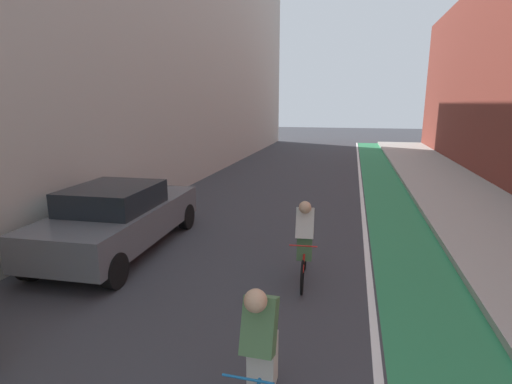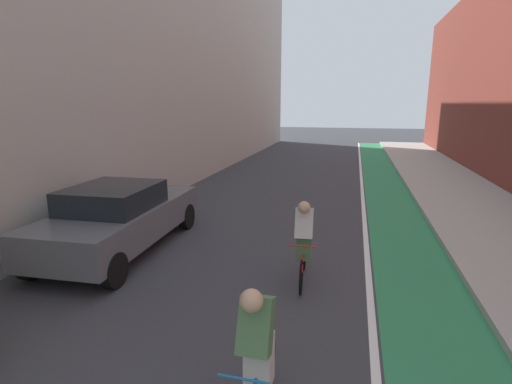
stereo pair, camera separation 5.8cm
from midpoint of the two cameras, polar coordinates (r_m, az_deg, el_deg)
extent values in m
plane|color=#38383D|center=(13.49, 4.99, -1.25)|extent=(85.20, 85.20, 0.00)
cube|color=#2D8451|center=(15.35, 18.35, -0.13)|extent=(1.60, 38.73, 0.00)
cube|color=white|center=(15.30, 15.00, 0.05)|extent=(0.12, 38.73, 0.00)
cube|color=#A8A59E|center=(15.75, 27.43, -0.35)|extent=(3.39, 38.73, 0.14)
cube|color=#B2ADA3|center=(17.22, -15.00, 24.12)|extent=(3.00, 38.73, 13.52)
cube|color=#595B60|center=(9.31, -19.29, -4.02)|extent=(2.06, 4.67, 0.70)
cube|color=black|center=(8.98, -20.29, -0.91)|extent=(1.73, 2.00, 0.55)
cylinder|color=black|center=(11.28, -18.45, -2.93)|extent=(0.25, 0.67, 0.66)
cylinder|color=black|center=(10.55, -10.28, -3.55)|extent=(0.25, 0.67, 0.66)
cylinder|color=black|center=(8.59, -30.13, -8.95)|extent=(0.25, 0.67, 0.66)
cylinder|color=black|center=(7.60, -20.16, -10.71)|extent=(0.25, 0.67, 0.66)
torus|color=black|center=(4.91, 1.84, -23.82)|extent=(0.05, 0.66, 0.66)
cylinder|color=#1966A5|center=(4.37, 0.18, -25.49)|extent=(0.06, 0.96, 0.33)
cylinder|color=#1966A5|center=(4.47, 0.81, -23.27)|extent=(0.04, 0.12, 0.55)
cylinder|color=#1966A5|center=(3.83, -1.66, -25.61)|extent=(0.48, 0.03, 0.02)
cube|color=beige|center=(4.36, 0.55, -23.12)|extent=(0.28, 0.24, 0.56)
cube|color=#4C7247|center=(4.00, 0.09, -18.83)|extent=(0.33, 0.40, 0.60)
sphere|color=tan|center=(3.70, -0.53, -15.57)|extent=(0.22, 0.22, 0.22)
cube|color=#1E598C|center=(4.10, 0.55, -17.71)|extent=(0.26, 0.28, 0.39)
torus|color=black|center=(7.00, 6.51, -12.26)|extent=(0.08, 0.61, 0.61)
torus|color=black|center=(7.96, 6.98, -9.09)|extent=(0.08, 0.61, 0.61)
cylinder|color=red|center=(7.39, 6.80, -9.01)|extent=(0.10, 0.96, 0.33)
cylinder|color=red|center=(7.53, 6.90, -7.93)|extent=(0.04, 0.12, 0.55)
cylinder|color=red|center=(6.86, 6.66, -7.81)|extent=(0.48, 0.06, 0.02)
cube|color=#4C7247|center=(7.43, 6.88, -7.63)|extent=(0.30, 0.26, 0.56)
cube|color=beige|center=(7.16, 6.92, -4.54)|extent=(0.35, 0.42, 0.60)
sphere|color=tan|center=(6.92, 6.93, -2.23)|extent=(0.22, 0.22, 0.22)
cube|color=#333842|center=(7.28, 6.98, -4.10)|extent=(0.28, 0.29, 0.39)
camera|label=1|loc=(0.03, -90.17, -0.04)|focal=27.44mm
camera|label=2|loc=(0.03, 89.83, 0.04)|focal=27.44mm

